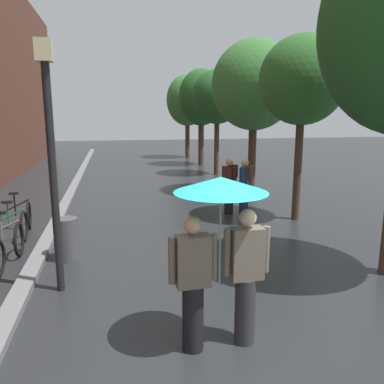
% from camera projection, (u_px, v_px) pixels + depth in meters
% --- Properties ---
extents(ground_plane, '(80.00, 80.00, 0.00)m').
position_uv_depth(ground_plane, '(273.00, 369.00, 4.34)').
color(ground_plane, '#26282B').
extents(kerb_strip, '(0.30, 36.00, 0.12)m').
position_uv_depth(kerb_strip, '(69.00, 196.00, 13.27)').
color(kerb_strip, slate).
rests_on(kerb_strip, ground).
extents(street_tree_1, '(2.24, 2.24, 4.85)m').
position_uv_depth(street_tree_1, '(303.00, 81.00, 9.83)').
color(street_tree_1, '#473323').
rests_on(street_tree_1, ground).
extents(street_tree_2, '(2.98, 2.98, 5.40)m').
position_uv_depth(street_tree_2, '(254.00, 86.00, 13.32)').
color(street_tree_2, '#473323').
rests_on(street_tree_2, ground).
extents(street_tree_3, '(2.35, 2.35, 4.88)m').
position_uv_depth(street_tree_3, '(217.00, 97.00, 17.68)').
color(street_tree_3, '#473323').
rests_on(street_tree_3, ground).
extents(street_tree_4, '(2.51, 2.51, 5.31)m').
position_uv_depth(street_tree_4, '(201.00, 98.00, 21.17)').
color(street_tree_4, '#473323').
rests_on(street_tree_4, ground).
extents(street_tree_5, '(2.70, 2.70, 5.40)m').
position_uv_depth(street_tree_5, '(187.00, 100.00, 24.80)').
color(street_tree_5, '#473323').
rests_on(street_tree_5, ground).
extents(parked_bicycle_2, '(1.09, 0.71, 0.96)m').
position_uv_depth(parked_bicycle_2, '(0.00, 227.00, 8.54)').
color(parked_bicycle_2, black).
rests_on(parked_bicycle_2, ground).
extents(parked_bicycle_3, '(1.15, 0.82, 0.96)m').
position_uv_depth(parked_bicycle_3, '(7.00, 216.00, 9.46)').
color(parked_bicycle_3, black).
rests_on(parked_bicycle_3, ground).
extents(couple_under_umbrella, '(1.26, 1.11, 2.13)m').
position_uv_depth(couple_under_umbrella, '(221.00, 237.00, 4.52)').
color(couple_under_umbrella, black).
rests_on(couple_under_umbrella, ground).
extents(street_lamp_post, '(0.24, 0.24, 3.91)m').
position_uv_depth(street_lamp_post, '(51.00, 149.00, 5.84)').
color(street_lamp_post, black).
rests_on(street_lamp_post, ground).
extents(litter_bin, '(0.44, 0.44, 0.85)m').
position_uv_depth(litter_bin, '(67.00, 239.00, 7.53)').
color(litter_bin, '#4C4C51').
rests_on(litter_bin, ground).
extents(pedestrian_walking_midground, '(0.44, 0.53, 1.63)m').
position_uv_depth(pedestrian_walking_midground, '(245.00, 186.00, 10.72)').
color(pedestrian_walking_midground, '#1E233D').
rests_on(pedestrian_walking_midground, ground).
extents(pedestrian_walking_far, '(0.43, 0.55, 1.61)m').
position_uv_depth(pedestrian_walking_far, '(229.00, 185.00, 10.96)').
color(pedestrian_walking_far, black).
rests_on(pedestrian_walking_far, ground).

